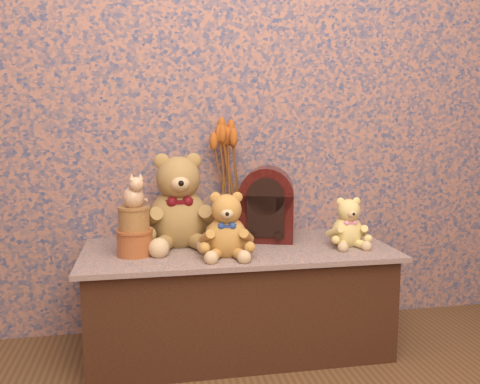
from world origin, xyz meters
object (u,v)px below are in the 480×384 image
(cathedral_radio, at_px, (267,204))
(teddy_large, at_px, (178,196))
(biscuit_tin_lower, at_px, (135,243))
(cat_figurine, at_px, (133,190))
(teddy_medium, at_px, (226,221))
(ceramic_vase, at_px, (228,216))
(teddy_small, at_px, (348,220))

(cathedral_radio, bearing_deg, teddy_large, -160.70)
(biscuit_tin_lower, distance_m, cat_figurine, 0.21)
(cathedral_radio, relative_size, cat_figurine, 2.40)
(cathedral_radio, bearing_deg, teddy_medium, -117.49)
(ceramic_vase, xyz_separation_m, cat_figurine, (-0.41, -0.23, 0.16))
(biscuit_tin_lower, bearing_deg, ceramic_vase, 29.46)
(teddy_large, xyz_separation_m, cathedral_radio, (0.39, 0.02, -0.05))
(teddy_large, relative_size, cathedral_radio, 1.29)
(cat_figurine, bearing_deg, teddy_medium, -33.93)
(cathedral_radio, height_order, cat_figurine, cat_figurine)
(teddy_large, height_order, teddy_medium, teddy_large)
(teddy_medium, distance_m, ceramic_vase, 0.30)
(biscuit_tin_lower, bearing_deg, cat_figurine, 0.00)
(teddy_medium, distance_m, teddy_small, 0.53)
(teddy_small, height_order, ceramic_vase, teddy_small)
(teddy_large, xyz_separation_m, teddy_medium, (0.17, -0.20, -0.07))
(ceramic_vase, distance_m, biscuit_tin_lower, 0.47)
(teddy_large, height_order, biscuit_tin_lower, teddy_large)
(teddy_small, xyz_separation_m, cathedral_radio, (-0.31, 0.16, 0.05))
(teddy_large, height_order, ceramic_vase, teddy_large)
(ceramic_vase, bearing_deg, teddy_medium, -100.65)
(teddy_small, distance_m, cathedral_radio, 0.35)
(ceramic_vase, bearing_deg, cat_figurine, -150.54)
(ceramic_vase, height_order, cat_figurine, cat_figurine)
(teddy_large, distance_m, biscuit_tin_lower, 0.28)
(teddy_large, bearing_deg, biscuit_tin_lower, -144.81)
(teddy_medium, relative_size, ceramic_vase, 1.40)
(teddy_small, bearing_deg, teddy_medium, -171.53)
(cathedral_radio, relative_size, ceramic_vase, 1.68)
(teddy_large, distance_m, cat_figurine, 0.23)
(teddy_large, distance_m, cathedral_radio, 0.39)
(teddy_large, bearing_deg, cathedral_radio, 0.63)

